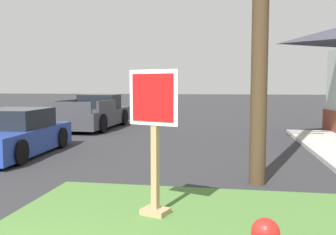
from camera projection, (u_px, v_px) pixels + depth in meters
stop_sign at (154, 145)px, 5.11m from camera, size 0.72×0.38×2.02m
manhole_cover at (91, 199)px, 6.16m from camera, size 0.70×0.70×0.02m
parked_sedan_blue at (12, 135)px, 10.11m from camera, size 2.14×4.11×1.25m
pickup_truck_charcoal at (95, 114)px, 16.48m from camera, size 2.07×5.05×1.48m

